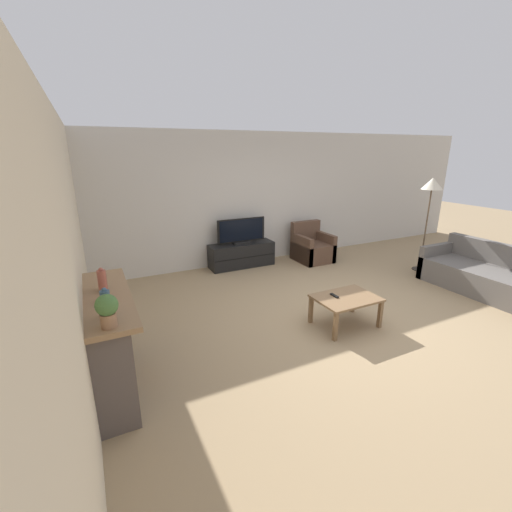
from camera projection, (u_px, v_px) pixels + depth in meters
ground_plane at (342, 315)px, 5.07m from camera, size 24.00×24.00×0.00m
wall_back at (254, 199)px, 7.20m from camera, size 12.00×0.06×2.70m
wall_left at (73, 259)px, 3.24m from camera, size 0.06×12.00×2.70m
fireplace at (109, 342)px, 3.40m from camera, size 0.45×1.56×1.00m
mantel_vase_left at (106, 303)px, 2.82m from camera, size 0.08×0.08×0.26m
mantel_vase_centre_left at (103, 285)px, 3.12m from camera, size 0.08×0.08×0.32m
mantel_clock at (102, 283)px, 3.37m from camera, size 0.08×0.11×0.15m
potted_plant at (107, 309)px, 2.65m from camera, size 0.17×0.17×0.27m
tv_stand at (242, 255)px, 7.10m from camera, size 1.35×0.43×0.50m
tv at (241, 232)px, 6.95m from camera, size 1.03×0.18×0.52m
armchair at (312, 248)px, 7.49m from camera, size 0.70×0.76×0.83m
coffee_table at (346, 301)px, 4.67m from camera, size 0.84×0.62×0.42m
remote at (334, 296)px, 4.67m from camera, size 0.04×0.15×0.02m
couch at (490, 277)px, 5.79m from camera, size 0.95×2.05×0.79m
floor_lamp at (432, 189)px, 6.49m from camera, size 0.39×0.39×1.84m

